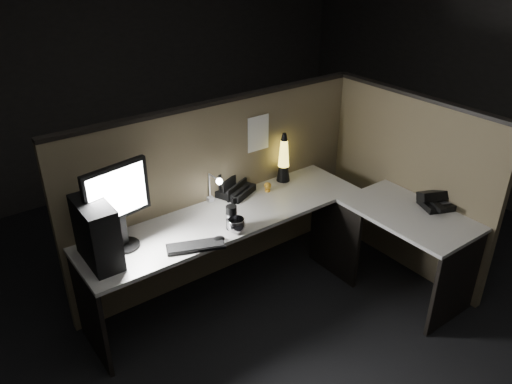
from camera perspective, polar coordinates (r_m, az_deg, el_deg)
floor at (r=3.93m, az=3.95°, el=-14.89°), size 6.00×6.00×0.00m
room_shell at (r=3.07m, az=4.94°, el=7.91°), size 6.00×6.00×6.00m
partition_back at (r=4.11m, az=-4.07°, el=0.04°), size 2.66×0.06×1.50m
partition_right at (r=4.40m, az=16.82°, el=0.80°), size 0.06×1.66×1.50m
desk at (r=3.81m, az=3.86°, el=-5.28°), size 2.60×1.60×0.73m
pc_tower at (r=3.35m, az=-17.76°, el=-4.45°), size 0.19×0.41×0.43m
monitor at (r=3.39m, az=-15.53°, el=-0.79°), size 0.47×0.20×0.61m
keyboard at (r=3.46m, az=-6.91°, el=-6.18°), size 0.42×0.27×0.02m
mouse at (r=3.50m, az=-4.30°, el=-5.38°), size 0.10×0.08×0.04m
clip_lamp at (r=3.89m, az=-4.75°, el=0.51°), size 0.05×0.20×0.26m
organizer at (r=4.10m, az=-2.59°, el=0.51°), size 0.36×0.34×0.22m
lava_lamp at (r=4.26m, az=3.18°, el=3.54°), size 0.12×0.12×0.44m
travel_mug at (r=3.60m, az=-2.82°, el=-2.94°), size 0.08×0.08×0.19m
steel_mug at (r=3.58m, az=-2.30°, el=-3.83°), size 0.14×0.14×0.11m
figurine at (r=4.12m, az=1.34°, el=0.72°), size 0.06×0.06×0.06m
pinned_paper at (r=4.08m, az=0.27°, el=6.72°), size 0.21×0.00×0.30m
desk_phone at (r=4.14m, az=19.83°, el=-0.93°), size 0.29×0.29×0.14m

